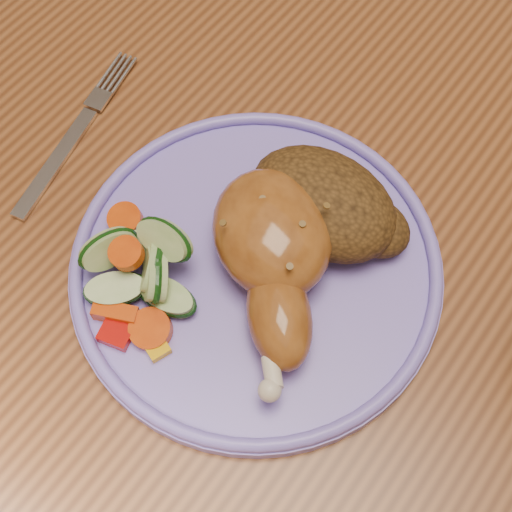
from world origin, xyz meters
name	(u,v)px	position (x,y,z in m)	size (l,w,h in m)	color
ground	(303,448)	(0.00, 0.00, 0.00)	(4.00, 4.00, 0.00)	#532E1C
dining_table	(348,293)	(0.00, 0.00, 0.67)	(0.90, 1.40, 0.75)	brown
plate	(256,268)	(-0.05, -0.06, 0.76)	(0.28, 0.28, 0.01)	#7C68D5
plate_rim	(256,262)	(-0.05, -0.06, 0.77)	(0.28, 0.28, 0.01)	#7C68D5
chicken_leg	(274,252)	(-0.04, -0.06, 0.79)	(0.15, 0.17, 0.06)	#94541F
rice_pilaf	(326,205)	(-0.04, 0.00, 0.78)	(0.13, 0.09, 0.05)	#4D3113
vegetable_pile	(142,269)	(-0.11, -0.12, 0.78)	(0.11, 0.10, 0.05)	#A50A05
fork	(72,139)	(-0.25, -0.06, 0.75)	(0.05, 0.16, 0.00)	silver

